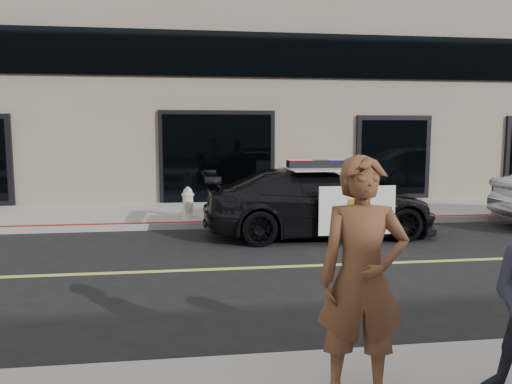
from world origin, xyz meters
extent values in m
plane|color=black|center=(0.00, 0.00, 0.00)|extent=(120.00, 120.00, 0.00)
cube|color=gray|center=(0.00, 5.25, 0.07)|extent=(60.00, 3.50, 0.15)
cube|color=#756856|center=(0.00, 10.50, 6.00)|extent=(60.00, 7.00, 12.00)
imported|color=black|center=(0.92, 2.41, 0.73)|extent=(2.08, 5.04, 1.46)
cube|color=white|center=(1.41, 1.37, 0.70)|extent=(1.55, 0.04, 0.97)
cube|color=white|center=(1.40, 3.45, 0.70)|extent=(1.55, 0.04, 0.97)
cube|color=white|center=(0.92, 2.41, 1.47)|extent=(1.46, 1.75, 0.02)
cube|color=gold|center=(1.41, 1.34, 0.70)|extent=(0.39, 0.01, 0.46)
cube|color=black|center=(0.92, 2.41, 1.55)|extent=(1.40, 0.37, 0.17)
cube|color=red|center=(0.50, 2.41, 1.57)|extent=(0.49, 0.32, 0.16)
cube|color=#0C19CC|center=(1.35, 2.41, 1.57)|extent=(0.49, 0.32, 0.16)
cylinder|color=beige|center=(-1.89, 4.12, 0.19)|extent=(0.35, 0.35, 0.08)
cylinder|color=beige|center=(-1.89, 4.12, 0.47)|extent=(0.25, 0.25, 0.48)
cylinder|color=beige|center=(-1.89, 4.12, 0.73)|extent=(0.30, 0.30, 0.06)
sphere|color=beige|center=(-1.89, 4.12, 0.79)|extent=(0.22, 0.22, 0.22)
cylinder|color=beige|center=(-1.89, 4.12, 0.89)|extent=(0.07, 0.07, 0.07)
cylinder|color=beige|center=(-1.89, 4.28, 0.54)|extent=(0.13, 0.12, 0.13)
cylinder|color=beige|center=(-1.89, 3.95, 0.54)|extent=(0.13, 0.12, 0.13)
cylinder|color=beige|center=(-1.89, 3.92, 0.47)|extent=(0.16, 0.14, 0.16)
imported|color=brown|center=(-0.55, -4.37, 1.11)|extent=(0.84, 0.67, 1.91)
camera|label=1|loc=(-1.87, -7.97, 2.24)|focal=35.00mm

